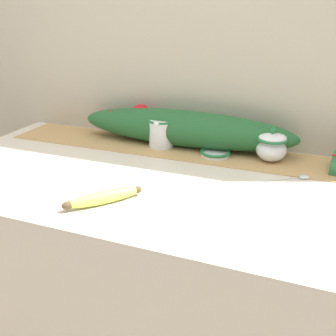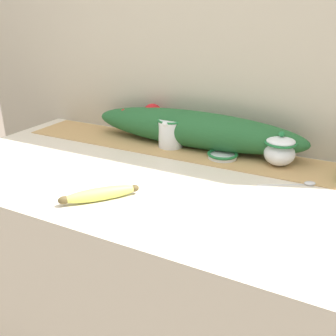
% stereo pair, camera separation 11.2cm
% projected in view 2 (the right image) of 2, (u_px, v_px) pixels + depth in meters
% --- Properties ---
extents(countertop, '(1.50, 0.75, 0.89)m').
position_uv_depth(countertop, '(157.00, 285.00, 1.37)').
color(countertop, beige).
rests_on(countertop, ground_plane).
extents(back_wall, '(2.30, 0.04, 2.40)m').
position_uv_depth(back_wall, '(206.00, 60.00, 1.40)').
color(back_wall, '#B7AD99').
rests_on(back_wall, ground_plane).
extents(table_runner, '(1.38, 0.22, 0.00)m').
position_uv_depth(table_runner, '(189.00, 150.00, 1.41)').
color(table_runner, tan).
rests_on(table_runner, countertop).
extents(cream_pitcher, '(0.10, 0.12, 0.11)m').
position_uv_depth(cream_pitcher, '(171.00, 132.00, 1.42)').
color(cream_pitcher, white).
rests_on(cream_pitcher, countertop).
extents(sugar_bowl, '(0.11, 0.11, 0.12)m').
position_uv_depth(sugar_bowl, '(280.00, 150.00, 1.25)').
color(sugar_bowl, white).
rests_on(sugar_bowl, countertop).
extents(small_dish, '(0.11, 0.11, 0.02)m').
position_uv_depth(small_dish, '(222.00, 155.00, 1.32)').
color(small_dish, white).
rests_on(small_dish, countertop).
extents(banana, '(0.17, 0.19, 0.04)m').
position_uv_depth(banana, '(100.00, 194.00, 1.03)').
color(banana, '#CCD156').
rests_on(banana, countertop).
extents(spoon, '(0.16, 0.10, 0.01)m').
position_uv_depth(spoon, '(305.00, 183.00, 1.13)').
color(spoon, silver).
rests_on(spoon, countertop).
extents(poinsettia_garland, '(0.85, 0.15, 0.14)m').
position_uv_depth(poinsettia_garland, '(192.00, 129.00, 1.42)').
color(poinsettia_garland, '#235B2D').
rests_on(poinsettia_garland, countertop).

